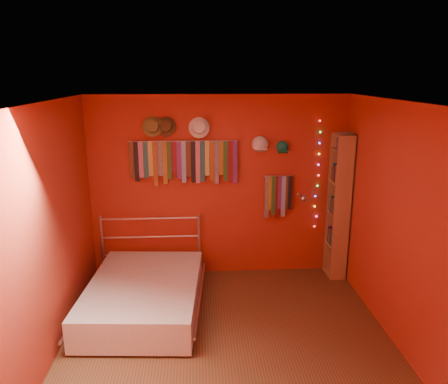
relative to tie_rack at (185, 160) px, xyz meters
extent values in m
plane|color=#4F371B|center=(0.46, -1.68, -1.65)|extent=(3.50, 3.50, 0.00)
cube|color=#B02A1C|center=(0.46, 0.07, -0.40)|extent=(3.50, 0.02, 2.50)
cube|color=#B02A1C|center=(2.21, -1.68, -0.40)|extent=(0.02, 3.50, 2.50)
cube|color=#B02A1C|center=(-1.29, -1.68, -0.40)|extent=(0.02, 3.50, 2.50)
cube|color=white|center=(0.46, -1.68, 0.85)|extent=(3.50, 3.50, 0.02)
cylinder|color=silver|center=(-0.01, 0.02, 0.25)|extent=(1.45, 0.01, 0.01)
cube|color=#4D2A19|center=(-0.70, 0.01, 0.01)|extent=(0.06, 0.01, 0.48)
cube|color=black|center=(-0.64, 0.00, -0.02)|extent=(0.06, 0.01, 0.53)
cube|color=#B15885|center=(-0.57, -0.01, 0.01)|extent=(0.06, 0.01, 0.48)
cube|color=#1B5B61|center=(-0.51, 0.01, 0.01)|extent=(0.06, 0.01, 0.49)
cube|color=#BAB64A|center=(-0.45, 0.00, 0.02)|extent=(0.06, 0.01, 0.46)
cube|color=brown|center=(-0.39, -0.01, -0.05)|extent=(0.06, 0.01, 0.60)
cube|color=navy|center=(-0.32, 0.01, 0.02)|extent=(0.06, 0.01, 0.46)
cube|color=#8A5919|center=(-0.26, 0.00, -0.04)|extent=(0.06, 0.01, 0.57)
cube|color=#2A491D|center=(-0.20, -0.01, 0.00)|extent=(0.06, 0.01, 0.51)
cube|color=maroon|center=(-0.14, 0.01, 0.03)|extent=(0.06, 0.01, 0.44)
cube|color=#521964|center=(-0.07, 0.00, 0.00)|extent=(0.06, 0.01, 0.50)
cube|color=#708DC7|center=(-0.01, -0.01, -0.03)|extent=(0.06, 0.01, 0.56)
cube|color=#472617|center=(0.05, 0.01, 0.01)|extent=(0.06, 0.01, 0.48)
cube|color=black|center=(0.11, 0.00, -0.03)|extent=(0.06, 0.01, 0.56)
cube|color=#B75B74|center=(0.17, -0.01, -0.03)|extent=(0.06, 0.01, 0.57)
cube|color=#184954|center=(0.24, 0.01, -0.02)|extent=(0.06, 0.01, 0.55)
cube|color=#AFB146|center=(0.30, 0.00, 0.02)|extent=(0.06, 0.01, 0.46)
cube|color=brown|center=(0.36, -0.01, -0.02)|extent=(0.06, 0.01, 0.54)
cube|color=navy|center=(0.42, 0.01, -0.04)|extent=(0.06, 0.01, 0.58)
cube|color=brown|center=(0.49, 0.00, 0.02)|extent=(0.06, 0.01, 0.46)
cube|color=#2A5321|center=(0.55, -0.01, -0.02)|extent=(0.06, 0.01, 0.54)
cube|color=maroon|center=(0.61, 0.01, -0.03)|extent=(0.06, 0.01, 0.56)
cube|color=#461965|center=(0.67, 0.00, -0.04)|extent=(0.06, 0.01, 0.57)
cylinder|color=silver|center=(1.27, 0.02, -0.24)|extent=(0.40, 0.01, 0.01)
cube|color=#131553|center=(1.11, 0.01, -0.53)|extent=(0.06, 0.01, 0.59)
cube|color=olive|center=(1.16, 0.00, -0.48)|extent=(0.06, 0.01, 0.48)
cube|color=#205020|center=(1.21, -0.01, -0.51)|extent=(0.06, 0.01, 0.54)
cube|color=#5D0E0E|center=(1.25, 0.01, -0.54)|extent=(0.06, 0.01, 0.60)
cube|color=#3E1B6C|center=(1.30, 0.00, -0.47)|extent=(0.06, 0.01, 0.46)
cube|color=#708BC8|center=(1.34, -0.01, -0.53)|extent=(0.06, 0.01, 0.57)
cube|color=#492B18|center=(1.39, 0.01, -0.48)|extent=(0.06, 0.01, 0.47)
cube|color=black|center=(1.43, 0.00, -0.48)|extent=(0.06, 0.01, 0.47)
cylinder|color=brown|center=(-0.40, 0.01, 0.45)|extent=(0.27, 0.07, 0.26)
cylinder|color=brown|center=(-0.40, -0.04, 0.46)|extent=(0.16, 0.13, 0.17)
cylinder|color=#332314|center=(-0.40, -0.02, 0.45)|extent=(0.16, 0.05, 0.16)
cylinder|color=#4A341A|center=(-0.23, 0.01, 0.44)|extent=(0.26, 0.06, 0.25)
cylinder|color=#4A341A|center=(-0.23, -0.04, 0.45)|extent=(0.15, 0.13, 0.17)
cylinder|color=black|center=(-0.23, -0.02, 0.45)|extent=(0.16, 0.05, 0.16)
cylinder|color=silver|center=(0.20, 0.01, 0.43)|extent=(0.27, 0.07, 0.27)
cylinder|color=silver|center=(0.20, -0.04, 0.44)|extent=(0.16, 0.13, 0.18)
cylinder|color=black|center=(0.20, -0.02, 0.43)|extent=(0.17, 0.05, 0.17)
ellipsoid|color=white|center=(1.01, 0.02, 0.20)|extent=(0.20, 0.15, 0.20)
cube|color=white|center=(1.01, -0.11, 0.14)|extent=(0.14, 0.11, 0.06)
ellipsoid|color=#197455|center=(1.30, 0.02, 0.16)|extent=(0.17, 0.13, 0.17)
cube|color=#197455|center=(1.30, -0.09, 0.11)|extent=(0.12, 0.09, 0.05)
sphere|color=#FF3333|center=(1.80, 0.03, 0.50)|extent=(0.02, 0.02, 0.02)
sphere|color=#33FF4C|center=(1.81, 0.03, 0.35)|extent=(0.02, 0.02, 0.02)
sphere|color=#4C66FF|center=(1.81, 0.03, 0.21)|extent=(0.02, 0.02, 0.02)
sphere|color=yellow|center=(1.81, 0.03, 0.06)|extent=(0.02, 0.02, 0.02)
sphere|color=#FF4CCC|center=(1.81, 0.03, -0.09)|extent=(0.02, 0.02, 0.02)
sphere|color=#FF3333|center=(1.83, 0.03, -0.24)|extent=(0.02, 0.02, 0.02)
sphere|color=#33FF4C|center=(1.82, 0.03, -0.39)|extent=(0.02, 0.02, 0.02)
sphere|color=#4C66FF|center=(1.79, 0.03, -0.54)|extent=(0.02, 0.02, 0.02)
sphere|color=yellow|center=(1.79, 0.03, -0.68)|extent=(0.02, 0.02, 0.02)
sphere|color=#FF4CCC|center=(1.83, 0.03, -0.83)|extent=(0.02, 0.02, 0.02)
sphere|color=#FF3333|center=(1.81, 0.03, -0.98)|extent=(0.02, 0.02, 0.02)
cylinder|color=silver|center=(1.57, 0.05, -0.52)|extent=(0.04, 0.03, 0.04)
cylinder|color=silver|center=(1.57, -0.09, -0.48)|extent=(0.02, 0.28, 0.09)
sphere|color=white|center=(1.57, -0.23, -0.49)|extent=(0.08, 0.08, 0.08)
cube|color=#A27549|center=(2.08, -0.31, -0.65)|extent=(0.24, 0.02, 2.00)
cube|color=#A27549|center=(2.08, 0.01, -0.65)|extent=(0.24, 0.02, 2.00)
cube|color=#A27549|center=(2.20, -0.15, -0.65)|extent=(0.02, 0.34, 2.00)
cube|color=#A27549|center=(2.08, -0.15, -1.63)|extent=(0.24, 0.32, 0.02)
cube|color=#A27549|center=(2.08, -0.15, -1.20)|extent=(0.24, 0.32, 0.02)
cube|color=#A27549|center=(2.08, -0.15, -0.75)|extent=(0.24, 0.32, 0.02)
cube|color=#A27549|center=(2.08, -0.15, -0.30)|extent=(0.24, 0.32, 0.02)
cube|color=#A27549|center=(2.08, -0.15, 0.13)|extent=(0.24, 0.32, 0.02)
cube|color=#A27549|center=(2.08, -0.15, 0.33)|extent=(0.24, 0.32, 0.02)
cylinder|color=silver|center=(-1.15, -0.03, -1.20)|extent=(0.03, 0.03, 0.90)
cylinder|color=silver|center=(0.17, -0.03, -1.20)|extent=(0.03, 0.03, 0.90)
cylinder|color=silver|center=(-0.49, -0.03, -1.32)|extent=(1.33, 0.02, 0.02)
cylinder|color=silver|center=(-0.49, -0.03, -1.06)|extent=(1.33, 0.02, 0.02)
cylinder|color=silver|center=(-0.49, -0.03, -0.80)|extent=(1.33, 0.02, 0.02)
cube|color=beige|center=(-0.49, -0.98, -1.44)|extent=(1.39, 1.89, 0.36)
cylinder|color=silver|center=(-1.15, -0.98, -1.46)|extent=(0.16, 1.80, 0.03)
cylinder|color=silver|center=(0.17, -0.98, -1.46)|extent=(0.16, 1.80, 0.03)
camera|label=1|loc=(0.17, -5.71, 1.11)|focal=35.00mm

